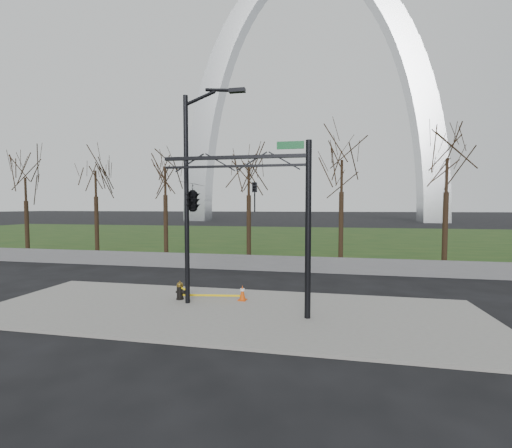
% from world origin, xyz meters
% --- Properties ---
extents(ground, '(500.00, 500.00, 0.00)m').
position_xyz_m(ground, '(0.00, 0.00, 0.00)').
color(ground, black).
rests_on(ground, ground).
extents(sidewalk, '(18.00, 6.00, 0.10)m').
position_xyz_m(sidewalk, '(0.00, 0.00, 0.05)').
color(sidewalk, gray).
rests_on(sidewalk, ground).
extents(grass_strip, '(120.00, 40.00, 0.06)m').
position_xyz_m(grass_strip, '(0.00, 30.00, 0.03)').
color(grass_strip, '#1C3C16').
rests_on(grass_strip, ground).
extents(guardrail, '(60.00, 0.30, 0.90)m').
position_xyz_m(guardrail, '(0.00, 8.00, 0.45)').
color(guardrail, '#59595B').
rests_on(guardrail, ground).
extents(gateway_arch, '(66.00, 6.00, 65.00)m').
position_xyz_m(gateway_arch, '(0.00, 75.00, 32.50)').
color(gateway_arch, silver).
rests_on(gateway_arch, ground).
extents(tree_row, '(48.90, 4.00, 7.59)m').
position_xyz_m(tree_row, '(1.45, 12.00, 3.79)').
color(tree_row, black).
rests_on(tree_row, ground).
extents(fire_hydrant, '(0.47, 0.30, 0.74)m').
position_xyz_m(fire_hydrant, '(-2.25, 0.94, 0.44)').
color(fire_hydrant, black).
rests_on(fire_hydrant, sidewalk).
extents(traffic_cone, '(0.34, 0.34, 0.60)m').
position_xyz_m(traffic_cone, '(0.24, 1.30, 0.40)').
color(traffic_cone, '#D7470B').
rests_on(traffic_cone, sidewalk).
extents(street_light, '(2.39, 0.22, 8.21)m').
position_xyz_m(street_light, '(-1.54, 0.55, 4.69)').
color(street_light, black).
rests_on(street_light, ground).
extents(traffic_signal_mast, '(5.10, 2.49, 6.00)m').
position_xyz_m(traffic_signal_mast, '(-0.38, -0.38, 4.15)').
color(traffic_signal_mast, black).
rests_on(traffic_signal_mast, ground).
extents(caution_tape, '(2.50, 0.75, 0.39)m').
position_xyz_m(caution_tape, '(-1.22, 1.05, 0.34)').
color(caution_tape, yellow).
rests_on(caution_tape, ground).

